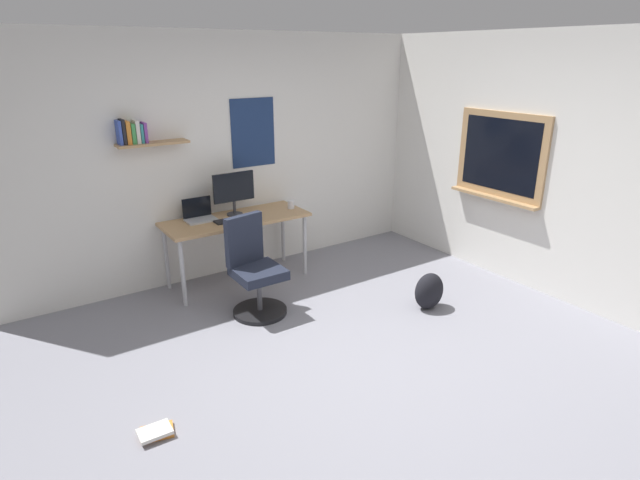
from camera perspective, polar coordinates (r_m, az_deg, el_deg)
ground_plane at (r=4.28m, az=4.98°, el=-13.72°), size 5.20×5.20×0.00m
wall_back at (r=5.76m, az=-10.23°, el=9.04°), size 5.00×0.30×2.60m
wall_right at (r=5.57m, az=25.46°, el=7.04°), size 0.22×5.00×2.60m
desk at (r=5.53m, az=-9.29°, el=1.75°), size 1.53×0.61×0.73m
office_chair at (r=4.93m, az=-7.31°, el=-3.61°), size 0.52×0.53×0.95m
laptop at (r=5.50m, az=-13.26°, el=2.74°), size 0.31×0.21×0.23m
monitor_primary at (r=5.54m, az=-9.56°, el=5.44°), size 0.46×0.17×0.46m
keyboard at (r=5.41m, az=-9.73°, el=2.22°), size 0.37×0.13×0.02m
computer_mouse at (r=5.52m, az=-7.09°, el=2.80°), size 0.10×0.06×0.03m
coffee_mug at (r=5.77m, az=-3.25°, el=3.97°), size 0.08×0.08×0.09m
backpack at (r=5.15m, az=12.03°, el=-5.57°), size 0.32×0.22×0.37m
book_stack_on_floor at (r=3.76m, az=-17.76°, el=-19.64°), size 0.24×0.20×0.05m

